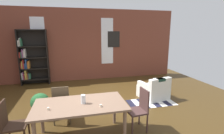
{
  "coord_description": "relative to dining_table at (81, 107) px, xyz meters",
  "views": [
    {
      "loc": [
        -0.2,
        -4.01,
        2.2
      ],
      "look_at": [
        1.12,
        1.29,
        1.03
      ],
      "focal_mm": 26.97,
      "sensor_mm": 36.0,
      "label": 1
    }
  ],
  "objects": [
    {
      "name": "ground_plane",
      "position": [
        0.06,
        0.79,
        -0.68
      ],
      "size": [
        10.85,
        10.85,
        0.0
      ],
      "primitive_type": "plane",
      "color": "#463215"
    },
    {
      "name": "back_wall_brick",
      "position": [
        0.06,
        4.44,
        0.9
      ],
      "size": [
        9.35,
        0.12,
        3.17
      ],
      "primitive_type": "cube",
      "color": "brown",
      "rests_on": "ground"
    },
    {
      "name": "window_pane_0",
      "position": [
        -1.4,
        4.37,
        1.06
      ],
      "size": [
        0.55,
        0.02,
        2.06
      ],
      "primitive_type": "cube",
      "color": "white"
    },
    {
      "name": "window_pane_1",
      "position": [
        1.52,
        4.37,
        1.06
      ],
      "size": [
        0.55,
        0.02,
        2.06
      ],
      "primitive_type": "cube",
      "color": "white"
    },
    {
      "name": "dining_table",
      "position": [
        0.0,
        0.0,
        0.0
      ],
      "size": [
        1.83,
        0.99,
        0.77
      ],
      "color": "#80634F",
      "rests_on": "ground"
    },
    {
      "name": "vase_on_table",
      "position": [
        0.06,
        -0.0,
        0.17
      ],
      "size": [
        0.1,
        0.1,
        0.18
      ],
      "primitive_type": "cylinder",
      "color": "silver",
      "rests_on": "dining_table"
    },
    {
      "name": "tealight_candle_0",
      "position": [
        -0.6,
        -0.14,
        0.11
      ],
      "size": [
        0.04,
        0.04,
        0.05
      ],
      "primitive_type": "cylinder",
      "color": "silver",
      "rests_on": "dining_table"
    },
    {
      "name": "tealight_candle_1",
      "position": [
        0.37,
        -0.24,
        0.11
      ],
      "size": [
        0.04,
        0.04,
        0.05
      ],
      "primitive_type": "cylinder",
      "color": "silver",
      "rests_on": "dining_table"
    },
    {
      "name": "dining_chair_head_right",
      "position": [
        1.29,
        0.01,
        -0.17
      ],
      "size": [
        0.44,
        0.44,
        0.95
      ],
      "color": "#472F2D",
      "rests_on": "ground"
    },
    {
      "name": "dining_chair_head_left",
      "position": [
        -1.29,
        -0.0,
        -0.17
      ],
      "size": [
        0.41,
        0.41,
        0.95
      ],
      "color": "#352218",
      "rests_on": "ground"
    },
    {
      "name": "dining_chair_far_left",
      "position": [
        -0.41,
        0.72,
        -0.17
      ],
      "size": [
        0.41,
        0.41,
        0.95
      ],
      "color": "brown",
      "rests_on": "ground"
    },
    {
      "name": "bookshelf_tall",
      "position": [
        -1.71,
        4.2,
        0.42
      ],
      "size": [
        1.12,
        0.31,
        2.27
      ],
      "color": "black",
      "rests_on": "ground"
    },
    {
      "name": "armchair_white",
      "position": [
        2.49,
        1.59,
        -0.4
      ],
      "size": [
        0.95,
        0.95,
        0.75
      ],
      "color": "white",
      "rests_on": "ground"
    },
    {
      "name": "potted_plant_by_shelf",
      "position": [
        -0.96,
        1.15,
        -0.33
      ],
      "size": [
        0.47,
        0.47,
        0.64
      ],
      "color": "#333338",
      "rests_on": "ground"
    },
    {
      "name": "striped_rug",
      "position": [
        2.24,
        1.27,
        -0.68
      ],
      "size": [
        1.46,
        0.73,
        0.01
      ],
      "color": "#1E1E33",
      "rests_on": "ground"
    },
    {
      "name": "framed_picture",
      "position": [
        1.83,
        4.37,
        1.15
      ],
      "size": [
        0.56,
        0.03,
        0.72
      ],
      "primitive_type": "cube",
      "color": "black"
    }
  ]
}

